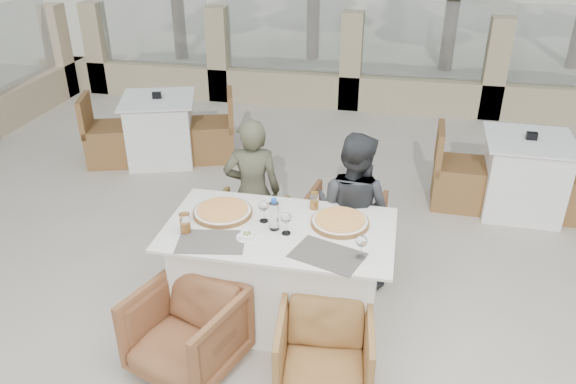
% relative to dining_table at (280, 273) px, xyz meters
% --- Properties ---
extents(ground, '(80.00, 80.00, 0.00)m').
position_rel_dining_table_xyz_m(ground, '(0.01, 0.02, -0.39)').
color(ground, '#BCB4A0').
rests_on(ground, ground).
extents(sand_patch, '(30.00, 16.00, 0.01)m').
position_rel_dining_table_xyz_m(sand_patch, '(0.01, 14.02, -0.38)').
color(sand_patch, '#F0E7C4').
rests_on(sand_patch, ground).
extents(perimeter_wall_far, '(10.00, 0.34, 1.60)m').
position_rel_dining_table_xyz_m(perimeter_wall_far, '(0.01, 4.82, 0.42)').
color(perimeter_wall_far, tan).
rests_on(perimeter_wall_far, ground).
extents(dining_table, '(1.60, 0.90, 0.77)m').
position_rel_dining_table_xyz_m(dining_table, '(0.00, 0.00, 0.00)').
color(dining_table, silver).
rests_on(dining_table, ground).
extents(placemat_near_left, '(0.49, 0.37, 0.00)m').
position_rel_dining_table_xyz_m(placemat_near_left, '(-0.41, -0.26, 0.39)').
color(placemat_near_left, '#5E5850').
rests_on(placemat_near_left, dining_table).
extents(placemat_near_right, '(0.52, 0.43, 0.00)m').
position_rel_dining_table_xyz_m(placemat_near_right, '(0.38, -0.27, 0.39)').
color(placemat_near_right, '#524E46').
rests_on(placemat_near_right, dining_table).
extents(pizza_left, '(0.51, 0.51, 0.06)m').
position_rel_dining_table_xyz_m(pizza_left, '(-0.45, 0.11, 0.41)').
color(pizza_left, orange).
rests_on(pizza_left, dining_table).
extents(pizza_right, '(0.54, 0.54, 0.05)m').
position_rel_dining_table_xyz_m(pizza_right, '(0.41, 0.14, 0.41)').
color(pizza_right, orange).
rests_on(pizza_right, dining_table).
extents(water_bottle, '(0.09, 0.09, 0.24)m').
position_rel_dining_table_xyz_m(water_bottle, '(-0.03, -0.02, 0.51)').
color(water_bottle, '#A5C6D9').
rests_on(water_bottle, dining_table).
extents(wine_glass_centre, '(0.08, 0.08, 0.18)m').
position_rel_dining_table_xyz_m(wine_glass_centre, '(-0.13, 0.07, 0.48)').
color(wine_glass_centre, white).
rests_on(wine_glass_centre, dining_table).
extents(wine_glass_near, '(0.09, 0.09, 0.18)m').
position_rel_dining_table_xyz_m(wine_glass_near, '(0.06, -0.06, 0.48)').
color(wine_glass_near, white).
rests_on(wine_glass_near, dining_table).
extents(wine_glass_corner, '(0.09, 0.09, 0.18)m').
position_rel_dining_table_xyz_m(wine_glass_corner, '(0.59, -0.25, 0.48)').
color(wine_glass_corner, silver).
rests_on(wine_glass_corner, dining_table).
extents(beer_glass_left, '(0.09, 0.09, 0.15)m').
position_rel_dining_table_xyz_m(beer_glass_left, '(-0.62, -0.18, 0.46)').
color(beer_glass_left, '#C6711B').
rests_on(beer_glass_left, dining_table).
extents(beer_glass_right, '(0.08, 0.08, 0.13)m').
position_rel_dining_table_xyz_m(beer_glass_right, '(0.19, 0.32, 0.45)').
color(beer_glass_right, orange).
rests_on(beer_glass_right, dining_table).
extents(olive_dish, '(0.12, 0.12, 0.04)m').
position_rel_dining_table_xyz_m(olive_dish, '(-0.19, -0.17, 0.41)').
color(olive_dish, white).
rests_on(olive_dish, dining_table).
extents(armchair_far_left, '(0.66, 0.68, 0.56)m').
position_rel_dining_table_xyz_m(armchair_far_left, '(-0.43, 0.64, -0.10)').
color(armchair_far_left, olive).
rests_on(armchair_far_left, ground).
extents(armchair_far_right, '(0.74, 0.76, 0.60)m').
position_rel_dining_table_xyz_m(armchair_far_right, '(0.36, 0.84, -0.08)').
color(armchair_far_right, brown).
rests_on(armchair_far_right, ground).
extents(armchair_near_left, '(0.82, 0.83, 0.60)m').
position_rel_dining_table_xyz_m(armchair_near_left, '(-0.49, -0.63, -0.09)').
color(armchair_near_left, brown).
rests_on(armchair_near_left, ground).
extents(armchair_near_right, '(0.65, 0.66, 0.55)m').
position_rel_dining_table_xyz_m(armchair_near_right, '(0.42, -0.63, -0.11)').
color(armchair_near_right, olive).
rests_on(armchair_near_right, ground).
extents(diner_left, '(0.53, 0.41, 1.29)m').
position_rel_dining_table_xyz_m(diner_left, '(-0.38, 0.71, 0.26)').
color(diner_left, '#4C4D38').
rests_on(diner_left, ground).
extents(diner_right, '(0.76, 0.68, 1.29)m').
position_rel_dining_table_xyz_m(diner_right, '(0.46, 0.57, 0.26)').
color(diner_right, '#323537').
rests_on(diner_right, ground).
extents(bg_table_a, '(1.81, 1.28, 0.77)m').
position_rel_dining_table_xyz_m(bg_table_a, '(-1.98, 2.49, 0.00)').
color(bg_table_a, white).
rests_on(bg_table_a, ground).
extents(bg_table_b, '(1.66, 0.86, 0.77)m').
position_rel_dining_table_xyz_m(bg_table_b, '(2.01, 2.06, 0.00)').
color(bg_table_b, white).
rests_on(bg_table_b, ground).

